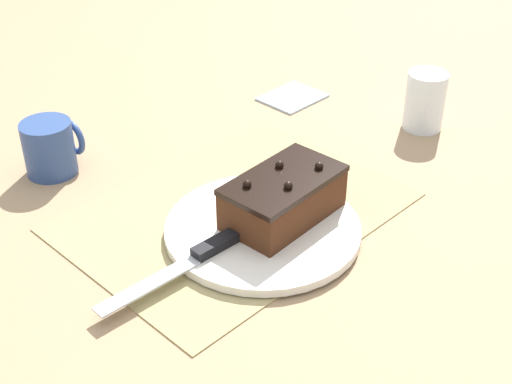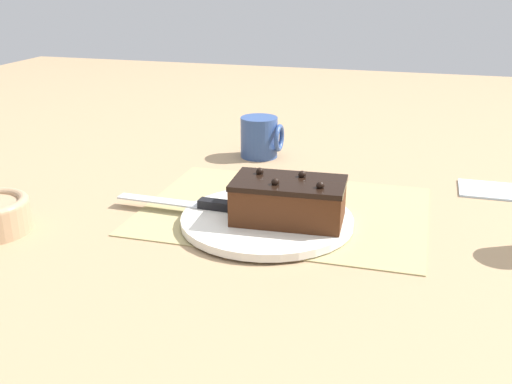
{
  "view_description": "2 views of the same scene",
  "coord_description": "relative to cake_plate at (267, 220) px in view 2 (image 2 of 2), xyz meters",
  "views": [
    {
      "loc": [
        -0.58,
        -0.61,
        0.58
      ],
      "look_at": [
        -0.02,
        -0.06,
        0.07
      ],
      "focal_mm": 50.0,
      "sensor_mm": 36.0,
      "label": 1
    },
    {
      "loc": [
        0.21,
        -0.89,
        0.38
      ],
      "look_at": [
        -0.03,
        -0.06,
        0.05
      ],
      "focal_mm": 42.0,
      "sensor_mm": 36.0,
      "label": 2
    }
  ],
  "objects": [
    {
      "name": "chocolate_cake",
      "position": [
        0.03,
        -0.01,
        0.04
      ],
      "size": [
        0.17,
        0.11,
        0.07
      ],
      "rotation": [
        0.0,
        0.0,
        0.05
      ],
      "color": "#472614",
      "rests_on": "cake_plate"
    },
    {
      "name": "cake_plate",
      "position": [
        0.0,
        0.0,
        0.0
      ],
      "size": [
        0.27,
        0.27,
        0.01
      ],
      "color": "white",
      "rests_on": "placemat_woven"
    },
    {
      "name": "serving_knife",
      "position": [
        -0.12,
        0.01,
        0.01
      ],
      "size": [
        0.21,
        0.03,
        0.01
      ],
      "rotation": [
        0.0,
        0.0,
        1.53
      ],
      "color": "black",
      "rests_on": "cake_plate"
    },
    {
      "name": "ground_plane",
      "position": [
        0.01,
        0.07,
        -0.01
      ],
      "size": [
        3.0,
        3.0,
        0.0
      ],
      "primitive_type": "plane",
      "color": "#9E7F5B"
    },
    {
      "name": "placemat_woven",
      "position": [
        0.01,
        0.07,
        -0.01
      ],
      "size": [
        0.46,
        0.34,
        0.0
      ],
      "primitive_type": "cube",
      "color": "tan",
      "rests_on": "ground_plane"
    },
    {
      "name": "coffee_mug",
      "position": [
        -0.11,
        0.35,
        0.03
      ],
      "size": [
        0.09,
        0.08,
        0.09
      ],
      "color": "navy",
      "rests_on": "ground_plane"
    },
    {
      "name": "folded_napkin",
      "position": [
        0.35,
        0.26,
        -0.01
      ],
      "size": [
        0.11,
        0.09,
        0.01
      ],
      "primitive_type": "cube",
      "color": "silver",
      "rests_on": "ground_plane"
    }
  ]
}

